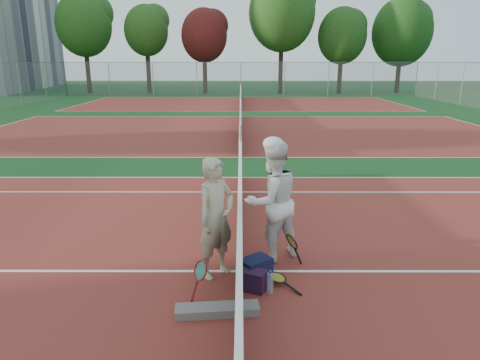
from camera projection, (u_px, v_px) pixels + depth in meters
The scene contains 23 objects.
ground at pixel (240, 271), 6.57m from camera, with size 130.00×130.00×0.00m, color #0F3816.
court_main at pixel (240, 271), 6.57m from camera, with size 23.77×10.97×0.01m, color maroon.
court_far_a at pixel (241, 131), 19.57m from camera, with size 23.77×10.97×0.01m, color maroon.
court_far_b at pixel (241, 103), 32.57m from camera, with size 23.77×10.97×0.01m, color maroon.
net_main at pixel (240, 241), 6.44m from camera, with size 0.10×10.98×1.02m, color black, non-canonical shape.
net_far_a at pixel (241, 120), 19.44m from camera, with size 0.10×10.98×1.02m, color black, non-canonical shape.
net_far_b at pixel (241, 96), 32.44m from camera, with size 0.10×10.98×1.02m, color black, non-canonical shape.
fence_back at pixel (241, 79), 38.91m from camera, with size 32.00×0.06×3.00m, color slate, non-canonical shape.
player_a at pixel (216, 218), 6.26m from camera, with size 0.66×0.43×1.81m, color #BAB090.
player_b at pixel (272, 201), 6.79m from camera, with size 0.95×0.74×1.95m, color white.
racket_red at pixel (201, 281), 5.71m from camera, with size 0.25×0.27×0.57m, color maroon, non-canonical shape.
racket_black_held at pixel (292, 251), 6.64m from camera, with size 0.29×0.27×0.55m, color black, non-canonical shape.
racket_spare at pixel (277, 279), 6.21m from camera, with size 0.60×0.27×0.13m, color black, non-canonical shape.
sports_bag_navy at pixel (256, 269), 6.28m from camera, with size 0.44×0.30×0.34m, color black.
sports_bag_purple at pixel (253, 280), 6.02m from camera, with size 0.37×0.25×0.30m, color black.
net_cover_canvas at pixel (217, 310), 5.46m from camera, with size 1.07×0.25×0.11m, color #65615B.
water_bottle at pixel (270, 283), 5.93m from camera, with size 0.09×0.09×0.30m, color #ADC3DC.
tree_back_0 at pixel (84, 25), 41.21m from camera, with size 5.27×5.27×9.51m.
tree_back_1 at pixel (146, 31), 41.65m from camera, with size 4.25×4.25×8.41m.
tree_back_maroon at pixel (204, 36), 41.11m from camera, with size 4.43×4.43×8.02m.
tree_back_3 at pixel (282, 13), 40.48m from camera, with size 6.30×6.30×11.13m.
tree_back_4 at pixel (342, 36), 40.79m from camera, with size 4.62×4.62×8.07m.
tree_back_5 at pixel (402, 32), 41.46m from camera, with size 5.72×5.72×9.13m.
Camera 1 is at (0.02, -5.95, 3.13)m, focal length 32.00 mm.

